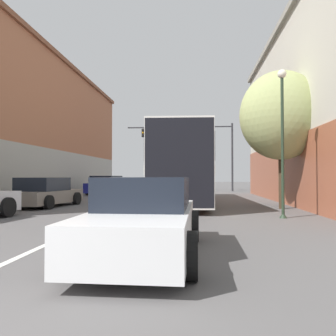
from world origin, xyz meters
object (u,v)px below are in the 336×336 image
(bus, at_px, (181,166))
(parked_car_left_mid, at_px, (107,185))
(street_tree_near, at_px, (281,116))
(traffic_signal_gantry, at_px, (196,140))
(hatchback_foreground, at_px, (145,217))
(street_lamp, at_px, (282,135))
(parked_car_left_near, at_px, (45,193))

(bus, distance_m, parked_car_left_mid, 9.69)
(street_tree_near, bearing_deg, traffic_signal_gantry, 102.76)
(parked_car_left_mid, relative_size, street_tree_near, 0.80)
(hatchback_foreground, relative_size, street_lamp, 0.85)
(parked_car_left_near, distance_m, street_lamp, 10.65)
(traffic_signal_gantry, bearing_deg, street_lamp, -81.35)
(parked_car_left_mid, bearing_deg, parked_car_left_near, -172.61)
(parked_car_left_near, height_order, traffic_signal_gantry, traffic_signal_gantry)
(parked_car_left_mid, distance_m, street_tree_near, 15.29)
(street_lamp, bearing_deg, parked_car_left_mid, 125.60)
(hatchback_foreground, xyz_separation_m, traffic_signal_gantry, (0.80, 25.07, 4.15))
(parked_car_left_near, distance_m, street_tree_near, 11.15)
(parked_car_left_near, bearing_deg, street_tree_near, -83.67)
(bus, bearing_deg, hatchback_foreground, 177.51)
(traffic_signal_gantry, bearing_deg, street_tree_near, -77.24)
(parked_car_left_mid, relative_size, street_lamp, 0.95)
(bus, distance_m, traffic_signal_gantry, 13.63)
(hatchback_foreground, xyz_separation_m, parked_car_left_mid, (-6.03, 19.15, 0.02))
(hatchback_foreground, distance_m, street_tree_near, 10.29)
(parked_car_left_mid, xyz_separation_m, street_lamp, (9.82, -13.72, 2.10))
(parked_car_left_near, distance_m, parked_car_left_mid, 10.40)
(bus, relative_size, hatchback_foreground, 2.93)
(hatchback_foreground, distance_m, street_lamp, 6.95)
(parked_car_left_near, relative_size, street_tree_near, 0.70)
(bus, xyz_separation_m, street_tree_near, (4.45, -3.15, 2.05))
(bus, xyz_separation_m, traffic_signal_gantry, (0.72, 13.32, 2.84))
(parked_car_left_near, bearing_deg, street_lamp, -101.49)
(hatchback_foreground, bearing_deg, parked_car_left_mid, 18.01)
(parked_car_left_near, xyz_separation_m, street_tree_near, (10.63, -0.14, 3.39))
(parked_car_left_near, bearing_deg, bus, -56.97)
(hatchback_foreground, distance_m, traffic_signal_gantry, 25.42)
(traffic_signal_gantry, distance_m, street_tree_near, 16.90)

